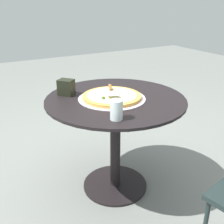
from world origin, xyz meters
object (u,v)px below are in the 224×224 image
at_px(pizza_server, 111,90).
at_px(napkin_dispenser, 66,87).
at_px(drinking_cup, 116,110).
at_px(patio_table, 115,123).
at_px(pizza_on_tray, 112,97).

bearing_deg(pizza_server, napkin_dispenser, 141.28).
bearing_deg(pizza_server, drinking_cup, -114.79).
relative_size(patio_table, pizza_server, 4.50).
bearing_deg(drinking_cup, pizza_on_tray, 64.70).
bearing_deg(napkin_dispenser, pizza_server, 10.66).
relative_size(drinking_cup, napkin_dispenser, 1.03).
bearing_deg(pizza_on_tray, drinking_cup, -115.30).
relative_size(patio_table, napkin_dispenser, 8.70).
bearing_deg(napkin_dispenser, patio_table, 9.70).
bearing_deg(pizza_on_tray, pizza_server, 71.63).
height_order(drinking_cup, napkin_dispenser, drinking_cup).
bearing_deg(drinking_cup, patio_table, 60.62).
bearing_deg(patio_table, napkin_dispenser, 140.33).
xyz_separation_m(pizza_server, drinking_cup, (-0.15, -0.33, 0.01)).
xyz_separation_m(pizza_on_tray, pizza_server, (0.01, 0.03, 0.04)).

